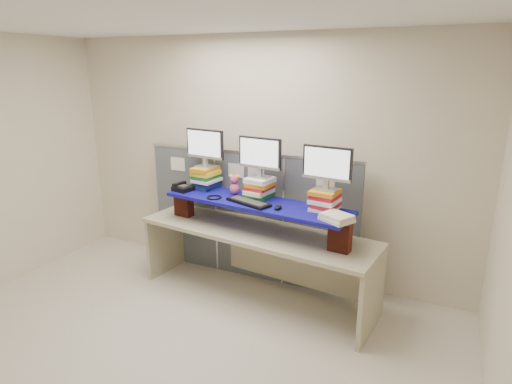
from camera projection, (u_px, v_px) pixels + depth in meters
The scene contains 18 objects.
room at pixel (148, 208), 3.26m from camera, with size 5.00×4.00×2.80m.
cubicle_partition at pixel (249, 215), 4.99m from camera, with size 2.60×0.06×1.53m.
desk at pixel (256, 244), 4.55m from camera, with size 2.66×1.06×0.79m.
brick_pier_left at pixel (184, 204), 4.90m from camera, with size 0.20×0.11×0.28m, color maroon.
brick_pier_right at pixel (340, 237), 3.95m from camera, with size 0.20×0.11×0.28m, color maroon.
blue_board at pixel (256, 203), 4.42m from camera, with size 2.01×0.50×0.04m, color #100B8B.
book_stack_left at pixel (206, 178), 4.85m from camera, with size 0.30×0.33×0.25m.
book_stack_center at pixel (260, 188), 4.50m from camera, with size 0.29×0.33×0.22m.
book_stack_right at pixel (325, 200), 4.13m from camera, with size 0.28×0.31×0.20m.
monitor_left at pixel (205, 146), 4.75m from camera, with size 0.49×0.16×0.42m.
monitor_center at pixel (260, 155), 4.39m from camera, with size 0.49×0.16×0.42m.
monitor_right at pixel (327, 165), 4.03m from camera, with size 0.49×0.16×0.42m.
keyboard at pixel (248, 202), 4.34m from camera, with size 0.52×0.32×0.03m.
mouse at pixel (278, 207), 4.16m from camera, with size 0.06×0.11×0.04m, color black.
desk_phone at pixel (183, 188), 4.80m from camera, with size 0.23×0.22×0.09m.
headset at pixel (214, 197), 4.52m from camera, with size 0.16×0.16×0.02m, color black.
plush_toy at pixel (234, 184), 4.63m from camera, with size 0.13×0.10×0.22m.
binder_stack at pixel (337, 218), 3.84m from camera, with size 0.34×0.32×0.06m.
Camera 1 is at (2.05, -2.47, 2.43)m, focal length 30.00 mm.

